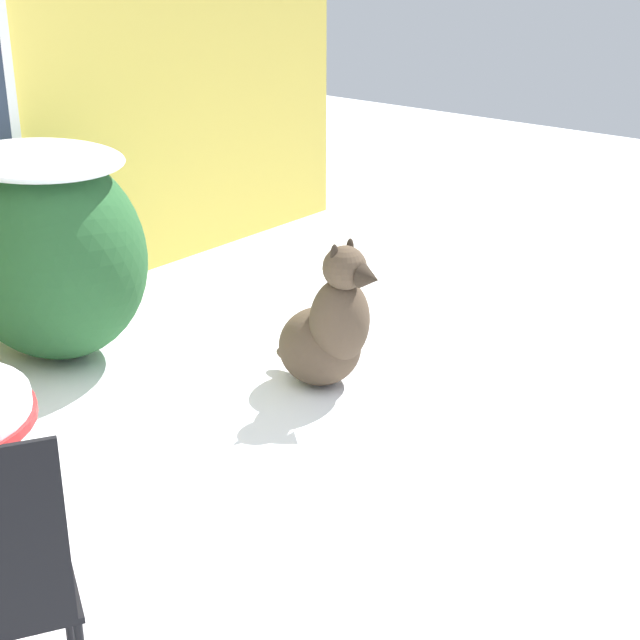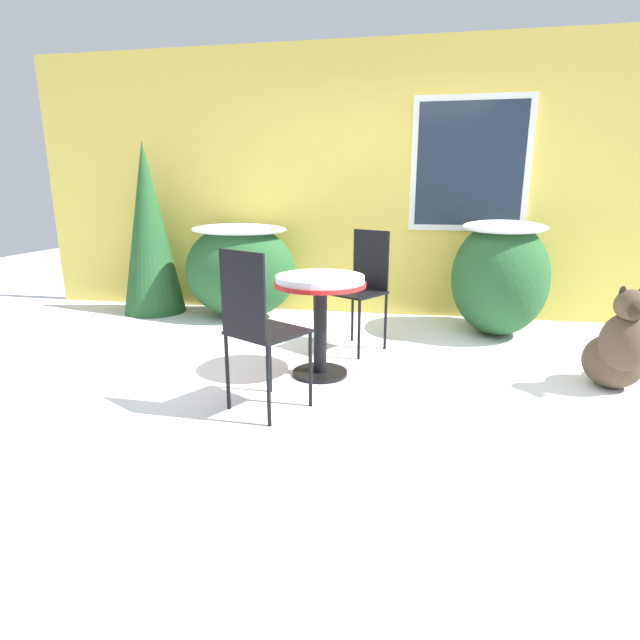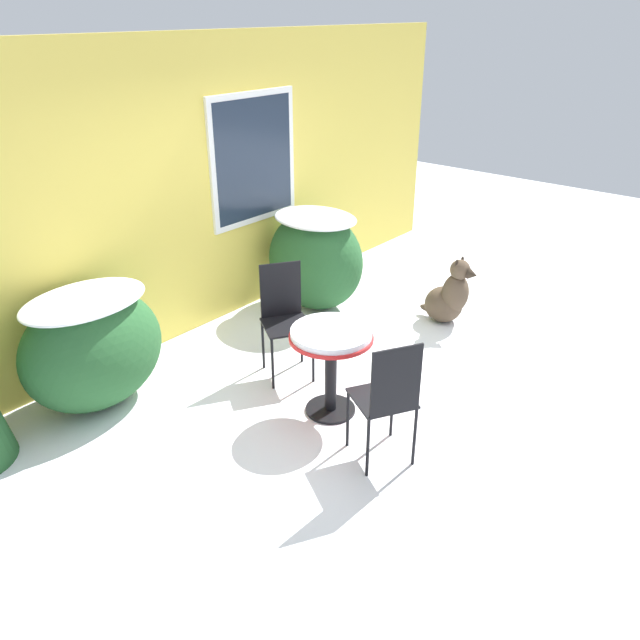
% 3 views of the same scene
% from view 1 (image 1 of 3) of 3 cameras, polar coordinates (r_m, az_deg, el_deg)
% --- Properties ---
extents(ground_plane, '(16.00, 16.00, 0.00)m').
position_cam_1_polar(ground_plane, '(3.57, -13.67, -14.01)').
color(ground_plane, white).
extents(shrub_middle, '(0.87, 1.10, 1.07)m').
position_cam_1_polar(shrub_middle, '(5.04, -15.57, 4.11)').
color(shrub_middle, '#235128').
rests_on(shrub_middle, ground_plane).
extents(dog, '(0.40, 0.62, 0.74)m').
position_cam_1_polar(dog, '(4.60, 0.50, -0.64)').
color(dog, '#4C3D2D').
rests_on(dog, ground_plane).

